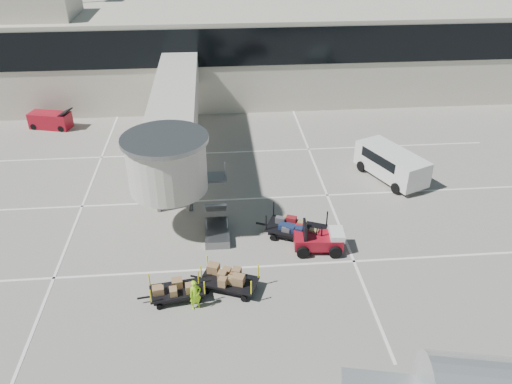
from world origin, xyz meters
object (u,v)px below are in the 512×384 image
suitcase_cart (295,228)px  box_cart_near (228,280)px  baggage_tug (319,240)px  box_cart_far (176,290)px  minivan (390,162)px  ground_worker (195,295)px  belt_loader (51,120)px

suitcase_cart → box_cart_near: size_ratio=1.17×
baggage_tug → box_cart_far: baggage_tug is taller
baggage_tug → minivan: minivan is taller
minivan → box_cart_near: bearing=-161.9°
box_cart_far → box_cart_near: bearing=2.6°
baggage_tug → suitcase_cart: size_ratio=0.68×
minivan → ground_worker: bearing=-162.4°
box_cart_far → belt_loader: size_ratio=0.87×
suitcase_cart → ground_worker: size_ratio=2.53×
baggage_tug → box_cart_near: size_ratio=0.80×
baggage_tug → ground_worker: bearing=-144.7°
baggage_tug → suitcase_cart: bearing=135.8°
suitcase_cart → box_cart_near: 5.76m
baggage_tug → box_cart_far: (-7.79, -3.25, -0.16)m
suitcase_cart → box_cart_far: 8.05m
suitcase_cart → minivan: minivan is taller
suitcase_cart → ground_worker: bearing=-112.9°
box_cart_near → minivan: (11.72, 10.62, 0.68)m
baggage_tug → minivan: size_ratio=0.49×
baggage_tug → suitcase_cart: 1.82m
box_cart_near → ground_worker: bearing=-120.6°
baggage_tug → suitcase_cart: baggage_tug is taller
baggage_tug → box_cart_near: baggage_tug is taller
ground_worker → belt_loader: (-12.69, 22.91, -0.15)m
box_cart_near → box_cart_far: 2.62m
ground_worker → belt_loader: bearing=94.2°
ground_worker → suitcase_cart: bearing=19.1°
box_cart_near → box_cart_far: bearing=-148.2°
minivan → belt_loader: bearing=132.9°
suitcase_cart → belt_loader: (-18.32, 17.50, 0.08)m
belt_loader → ground_worker: bearing=-46.2°
box_cart_near → belt_loader: belt_loader is taller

